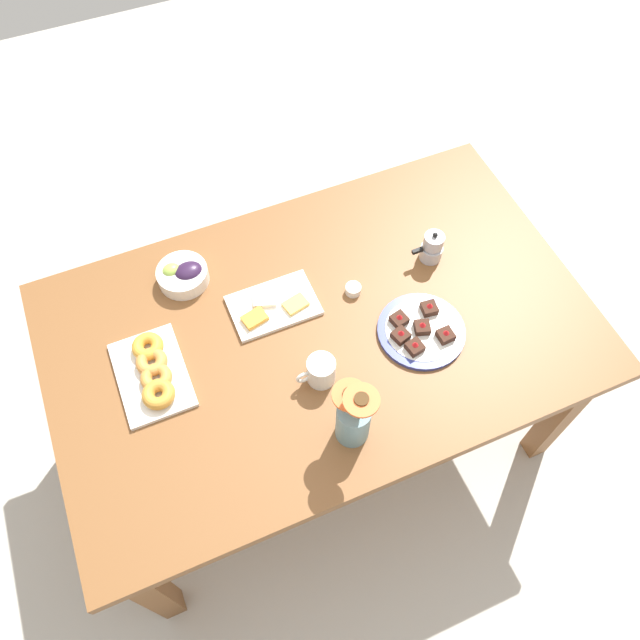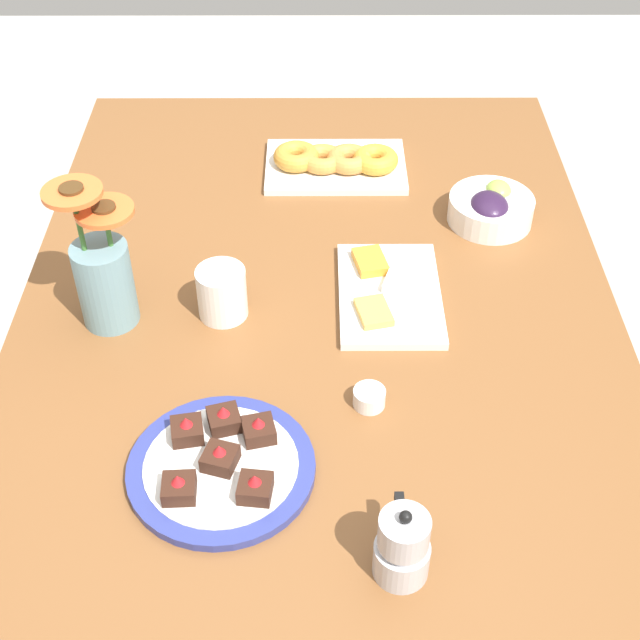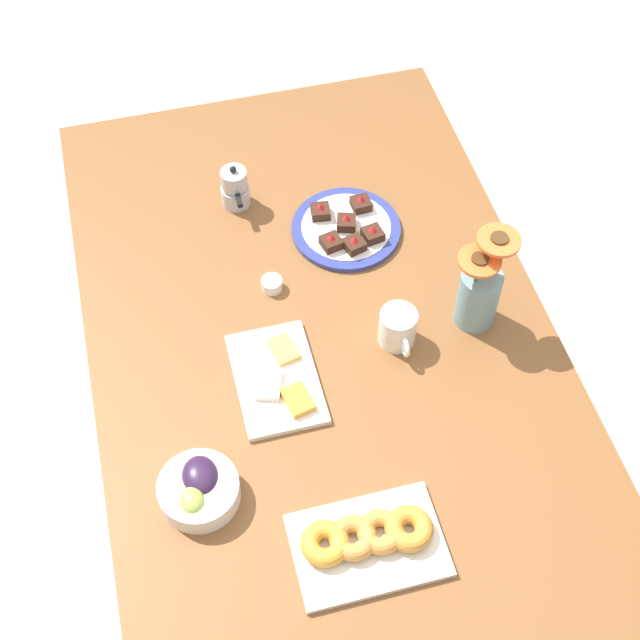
{
  "view_description": "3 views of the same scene",
  "coord_description": "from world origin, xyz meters",
  "px_view_note": "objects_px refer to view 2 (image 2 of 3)",
  "views": [
    {
      "loc": [
        0.37,
        0.87,
        2.33
      ],
      "look_at": [
        0.0,
        0.0,
        0.78
      ],
      "focal_mm": 35.0,
      "sensor_mm": 36.0,
      "label": 1
    },
    {
      "loc": [
        -1.04,
        0.0,
        1.71
      ],
      "look_at": [
        0.0,
        0.0,
        0.78
      ],
      "focal_mm": 50.0,
      "sensor_mm": 36.0,
      "label": 2
    },
    {
      "loc": [
        1.09,
        -0.28,
        2.33
      ],
      "look_at": [
        0.0,
        0.0,
        0.78
      ],
      "focal_mm": 50.0,
      "sensor_mm": 36.0,
      "label": 3
    }
  ],
  "objects_px": {
    "cheese_platter": "(390,292)",
    "jam_cup_honey": "(372,397)",
    "moka_pot": "(405,547)",
    "coffee_mug": "(224,292)",
    "dining_table": "(320,376)",
    "croissant_platter": "(337,162)",
    "flower_vase": "(106,275)",
    "grape_bowl": "(493,208)",
    "dessert_plate": "(224,465)"
  },
  "relations": [
    {
      "from": "coffee_mug",
      "to": "dessert_plate",
      "type": "relative_size",
      "value": 0.45
    },
    {
      "from": "croissant_platter",
      "to": "flower_vase",
      "type": "height_order",
      "value": "flower_vase"
    },
    {
      "from": "coffee_mug",
      "to": "dessert_plate",
      "type": "distance_m",
      "value": 0.33
    },
    {
      "from": "dining_table",
      "to": "coffee_mug",
      "type": "bearing_deg",
      "value": 67.59
    },
    {
      "from": "dining_table",
      "to": "moka_pot",
      "type": "bearing_deg",
      "value": -166.45
    },
    {
      "from": "dining_table",
      "to": "cheese_platter",
      "type": "bearing_deg",
      "value": -48.61
    },
    {
      "from": "dining_table",
      "to": "jam_cup_honey",
      "type": "height_order",
      "value": "jam_cup_honey"
    },
    {
      "from": "dining_table",
      "to": "coffee_mug",
      "type": "height_order",
      "value": "coffee_mug"
    },
    {
      "from": "grape_bowl",
      "to": "croissant_platter",
      "type": "bearing_deg",
      "value": 58.55
    },
    {
      "from": "dining_table",
      "to": "croissant_platter",
      "type": "xyz_separation_m",
      "value": [
        0.49,
        -0.04,
        0.11
      ]
    },
    {
      "from": "flower_vase",
      "to": "moka_pot",
      "type": "relative_size",
      "value": 2.17
    },
    {
      "from": "dessert_plate",
      "to": "jam_cup_honey",
      "type": "bearing_deg",
      "value": -59.41
    },
    {
      "from": "coffee_mug",
      "to": "grape_bowl",
      "type": "bearing_deg",
      "value": -61.64
    },
    {
      "from": "cheese_platter",
      "to": "jam_cup_honey",
      "type": "distance_m",
      "value": 0.25
    },
    {
      "from": "dining_table",
      "to": "croissant_platter",
      "type": "relative_size",
      "value": 5.68
    },
    {
      "from": "coffee_mug",
      "to": "jam_cup_honey",
      "type": "relative_size",
      "value": 2.41
    },
    {
      "from": "dining_table",
      "to": "cheese_platter",
      "type": "xyz_separation_m",
      "value": [
        0.1,
        -0.12,
        0.1
      ]
    },
    {
      "from": "grape_bowl",
      "to": "cheese_platter",
      "type": "distance_m",
      "value": 0.3
    },
    {
      "from": "dessert_plate",
      "to": "grape_bowl",
      "type": "bearing_deg",
      "value": -37.71
    },
    {
      "from": "dining_table",
      "to": "moka_pot",
      "type": "distance_m",
      "value": 0.45
    },
    {
      "from": "cheese_platter",
      "to": "jam_cup_honey",
      "type": "height_order",
      "value": "cheese_platter"
    },
    {
      "from": "jam_cup_honey",
      "to": "coffee_mug",
      "type": "bearing_deg",
      "value": 48.19
    },
    {
      "from": "cheese_platter",
      "to": "dining_table",
      "type": "bearing_deg",
      "value": 131.39
    },
    {
      "from": "jam_cup_honey",
      "to": "croissant_platter",
      "type": "bearing_deg",
      "value": 3.53
    },
    {
      "from": "croissant_platter",
      "to": "moka_pot",
      "type": "distance_m",
      "value": 0.92
    },
    {
      "from": "cheese_platter",
      "to": "moka_pot",
      "type": "height_order",
      "value": "moka_pot"
    },
    {
      "from": "grape_bowl",
      "to": "dessert_plate",
      "type": "relative_size",
      "value": 0.6
    },
    {
      "from": "moka_pot",
      "to": "grape_bowl",
      "type": "bearing_deg",
      "value": -16.39
    },
    {
      "from": "dining_table",
      "to": "croissant_platter",
      "type": "height_order",
      "value": "croissant_platter"
    },
    {
      "from": "coffee_mug",
      "to": "jam_cup_honey",
      "type": "height_order",
      "value": "coffee_mug"
    },
    {
      "from": "dining_table",
      "to": "coffee_mug",
      "type": "distance_m",
      "value": 0.21
    },
    {
      "from": "croissant_platter",
      "to": "dessert_plate",
      "type": "xyz_separation_m",
      "value": [
        -0.76,
        0.17,
        -0.01
      ]
    },
    {
      "from": "dining_table",
      "to": "jam_cup_honey",
      "type": "bearing_deg",
      "value": -152.02
    },
    {
      "from": "coffee_mug",
      "to": "cheese_platter",
      "type": "xyz_separation_m",
      "value": [
        0.04,
        -0.27,
        -0.04
      ]
    },
    {
      "from": "dining_table",
      "to": "coffee_mug",
      "type": "xyz_separation_m",
      "value": [
        0.06,
        0.15,
        0.13
      ]
    },
    {
      "from": "dining_table",
      "to": "grape_bowl",
      "type": "height_order",
      "value": "grape_bowl"
    },
    {
      "from": "jam_cup_honey",
      "to": "cheese_platter",
      "type": "bearing_deg",
      "value": -9.85
    },
    {
      "from": "coffee_mug",
      "to": "grape_bowl",
      "type": "relative_size",
      "value": 0.74
    },
    {
      "from": "jam_cup_honey",
      "to": "dessert_plate",
      "type": "height_order",
      "value": "dessert_plate"
    },
    {
      "from": "cheese_platter",
      "to": "croissant_platter",
      "type": "bearing_deg",
      "value": 11.89
    },
    {
      "from": "coffee_mug",
      "to": "dessert_plate",
      "type": "xyz_separation_m",
      "value": [
        -0.33,
        -0.02,
        -0.03
      ]
    },
    {
      "from": "jam_cup_honey",
      "to": "flower_vase",
      "type": "bearing_deg",
      "value": 65.02
    },
    {
      "from": "croissant_platter",
      "to": "moka_pot",
      "type": "relative_size",
      "value": 2.37
    },
    {
      "from": "moka_pot",
      "to": "coffee_mug",
      "type": "bearing_deg",
      "value": 27.83
    },
    {
      "from": "croissant_platter",
      "to": "flower_vase",
      "type": "distance_m",
      "value": 0.58
    },
    {
      "from": "cheese_platter",
      "to": "moka_pot",
      "type": "distance_m",
      "value": 0.53
    },
    {
      "from": "grape_bowl",
      "to": "cheese_platter",
      "type": "xyz_separation_m",
      "value": [
        -0.22,
        0.2,
        -0.02
      ]
    },
    {
      "from": "jam_cup_honey",
      "to": "dessert_plate",
      "type": "relative_size",
      "value": 0.19
    },
    {
      "from": "dining_table",
      "to": "grape_bowl",
      "type": "distance_m",
      "value": 0.47
    },
    {
      "from": "croissant_platter",
      "to": "jam_cup_honey",
      "type": "height_order",
      "value": "croissant_platter"
    }
  ]
}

